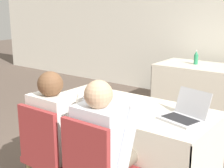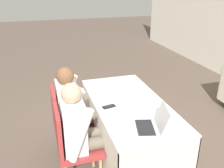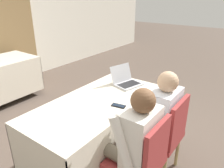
{
  "view_description": "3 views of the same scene",
  "coord_description": "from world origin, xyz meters",
  "px_view_note": "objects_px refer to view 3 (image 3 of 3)",
  "views": [
    {
      "loc": [
        1.54,
        -2.25,
        1.65
      ],
      "look_at": [
        0.0,
        -0.2,
        1.0
      ],
      "focal_mm": 50.0,
      "sensor_mm": 36.0,
      "label": 1
    },
    {
      "loc": [
        2.38,
        -0.92,
        2.04
      ],
      "look_at": [
        0.0,
        -0.2,
        1.0
      ],
      "focal_mm": 40.0,
      "sensor_mm": 36.0,
      "label": 2
    },
    {
      "loc": [
        -1.6,
        -1.37,
        1.83
      ],
      "look_at": [
        0.0,
        -0.2,
        1.0
      ],
      "focal_mm": 35.0,
      "sensor_mm": 36.0,
      "label": 3
    }
  ],
  "objects_px": {
    "cell_phone": "(119,106)",
    "chair_near_left": "(142,160)",
    "laptop": "(126,81)",
    "person_white_shirt": "(157,117)",
    "person_checkered_shirt": "(133,140)",
    "chair_near_right": "(165,133)"
  },
  "relations": [
    {
      "from": "chair_near_left",
      "to": "chair_near_right",
      "type": "relative_size",
      "value": 1.0
    },
    {
      "from": "cell_phone",
      "to": "chair_near_left",
      "type": "xyz_separation_m",
      "value": [
        -0.29,
        -0.45,
        -0.26
      ]
    },
    {
      "from": "cell_phone",
      "to": "chair_near_left",
      "type": "bearing_deg",
      "value": -133.41
    },
    {
      "from": "chair_near_left",
      "to": "person_white_shirt",
      "type": "relative_size",
      "value": 0.78
    },
    {
      "from": "person_checkered_shirt",
      "to": "person_white_shirt",
      "type": "bearing_deg",
      "value": -180.0
    },
    {
      "from": "laptop",
      "to": "chair_near_left",
      "type": "xyz_separation_m",
      "value": [
        -0.82,
        -0.7,
        -0.3
      ]
    },
    {
      "from": "chair_near_right",
      "to": "laptop",
      "type": "bearing_deg",
      "value": -115.92
    },
    {
      "from": "cell_phone",
      "to": "chair_near_right",
      "type": "bearing_deg",
      "value": -77.45
    },
    {
      "from": "person_checkered_shirt",
      "to": "person_white_shirt",
      "type": "relative_size",
      "value": 1.0
    },
    {
      "from": "laptop",
      "to": "chair_near_left",
      "type": "distance_m",
      "value": 1.11
    },
    {
      "from": "cell_phone",
      "to": "chair_near_left",
      "type": "relative_size",
      "value": 0.17
    },
    {
      "from": "laptop",
      "to": "person_checkered_shirt",
      "type": "distance_m",
      "value": 1.02
    },
    {
      "from": "chair_near_left",
      "to": "person_white_shirt",
      "type": "distance_m",
      "value": 0.52
    },
    {
      "from": "person_checkered_shirt",
      "to": "chair_near_right",
      "type": "bearing_deg",
      "value": 167.9
    },
    {
      "from": "chair_near_right",
      "to": "person_checkered_shirt",
      "type": "xyz_separation_m",
      "value": [
        -0.48,
        0.1,
        0.16
      ]
    },
    {
      "from": "cell_phone",
      "to": "person_white_shirt",
      "type": "bearing_deg",
      "value": -71.51
    },
    {
      "from": "laptop",
      "to": "person_white_shirt",
      "type": "bearing_deg",
      "value": -105.11
    },
    {
      "from": "cell_phone",
      "to": "laptop",
      "type": "bearing_deg",
      "value": 13.81
    },
    {
      "from": "laptop",
      "to": "cell_phone",
      "type": "distance_m",
      "value": 0.59
    },
    {
      "from": "chair_near_left",
      "to": "laptop",
      "type": "bearing_deg",
      "value": -139.66
    },
    {
      "from": "laptop",
      "to": "chair_near_right",
      "type": "xyz_separation_m",
      "value": [
        -0.34,
        -0.7,
        -0.3
      ]
    },
    {
      "from": "chair_near_right",
      "to": "person_white_shirt",
      "type": "relative_size",
      "value": 0.78
    }
  ]
}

